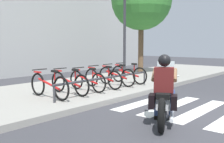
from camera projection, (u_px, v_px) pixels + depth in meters
ground_plane at (193, 114)px, 6.39m from camera, size 48.00×48.00×0.00m
sidewalk at (70, 90)px, 9.18m from camera, size 24.00×4.40×0.15m
crosswalk_stripe_2 at (201, 111)px, 6.74m from camera, size 2.80×0.40×0.01m
crosswalk_stripe_3 at (172, 106)px, 7.25m from camera, size 2.80×0.40×0.01m
crosswalk_stripe_4 at (146, 102)px, 7.77m from camera, size 2.80×0.40×0.01m
motorcycle at (164, 100)px, 5.83m from camera, size 2.09×1.14×1.25m
rider at (164, 83)px, 5.71m from camera, size 0.76×0.71×1.45m
bicycle_0 at (49, 85)px, 7.47m from camera, size 0.48×1.76×0.80m
bicycle_1 at (69, 83)px, 8.03m from camera, size 0.48×1.74×0.78m
bicycle_2 at (87, 80)px, 8.59m from camera, size 0.48×1.65×0.75m
bicycle_3 at (103, 78)px, 9.15m from camera, size 0.48×1.73×0.77m
bicycle_4 at (116, 76)px, 9.71m from camera, size 0.48×1.71×0.78m
bicycle_5 at (129, 74)px, 10.28m from camera, size 0.48×1.69×0.78m
bike_rack at (108, 78)px, 8.51m from camera, size 4.29×0.07×0.49m
street_lamp at (125, 26)px, 11.89m from camera, size 0.28×0.28×4.00m
tree_near_rack at (141, 0)px, 13.43m from camera, size 3.02×3.02×5.34m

